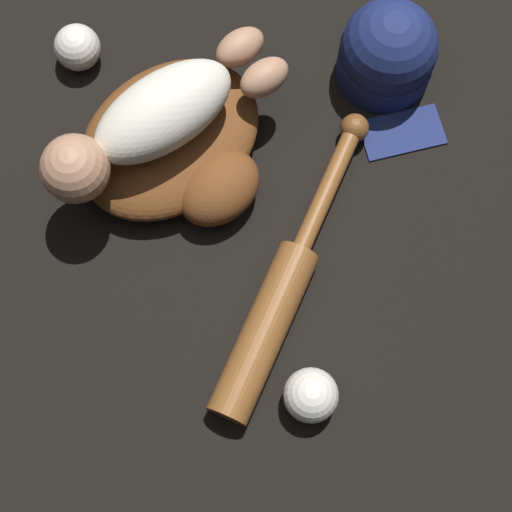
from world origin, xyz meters
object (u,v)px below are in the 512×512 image
baseball_cap (388,54)px  baby_figure (152,120)px  baseball (311,395)px  baseball_spare (77,47)px  baseball_glove (178,147)px  baseball_bat (279,297)px

baseball_cap → baby_figure: bearing=-24.1°
baseball → baseball_spare: (-0.15, -0.63, -0.00)m
baseball_glove → baseball_cap: baseball_cap is taller
baseball_glove → baseball_cap: size_ratio=1.35×
baseball → baseball_cap: baseball_cap is taller
baseball → baseball_spare: baseball is taller
baseball_spare → baby_figure: bearing=81.8°
baseball_glove → baseball_spare: (-0.01, -0.23, -0.00)m
baseball_spare → baseball_glove: bearing=87.0°
baseball → baseball_glove: bearing=-109.0°
baby_figure → baseball_spare: size_ratio=5.40×
baseball_glove → baseball_spare: bearing=-93.0°
baseball_bat → baseball_spare: 0.51m
baseball_cap → baseball_glove: bearing=-22.0°
baseball_spare → baseball_cap: bearing=130.5°
baseball_glove → baby_figure: (0.02, -0.02, 0.09)m
baseball_glove → baseball_cap: 0.35m
baby_figure → baseball: 0.44m
baseball_glove → baseball_cap: (-0.32, 0.13, 0.02)m
baseball_bat → baseball: size_ratio=6.20×
baseball_bat → baseball_cap: bearing=-160.7°
baby_figure → baseball_spare: baby_figure is taller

